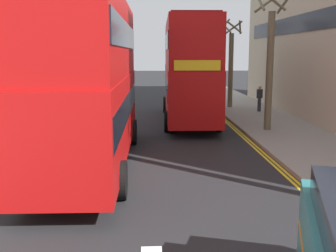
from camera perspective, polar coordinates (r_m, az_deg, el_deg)
name	(u,v)px	position (r m, az deg, el deg)	size (l,w,h in m)	color
sidewalk_right	(308,145)	(18.02, 18.69, -2.50)	(4.00, 80.00, 0.14)	gray
kerb_line_outer	(271,159)	(15.52, 14.07, -4.49)	(0.10, 56.00, 0.01)	yellow
kerb_line_inner	(267,159)	(15.48, 13.50, -4.51)	(0.10, 56.00, 0.01)	yellow
double_decker_bus_away	(89,77)	(14.03, -10.78, 6.64)	(2.87, 10.83, 5.64)	#B20F0F
double_decker_bus_oncoming	(189,67)	(23.29, 2.87, 8.09)	(3.00, 10.86, 5.64)	#B20F0F
pedestrian_far	(259,98)	(26.94, 12.50, 3.77)	(0.34, 0.22, 1.62)	#2D2D38
street_tree_near	(270,64)	(20.45, 13.87, 8.32)	(1.68, 1.55, 6.64)	#6B6047
street_tree_mid	(205,59)	(38.51, 5.08, 9.24)	(1.69, 1.67, 6.67)	#6B6047
street_tree_distant	(231,63)	(28.73, 8.62, 8.54)	(1.87, 2.03, 6.00)	#6B6047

